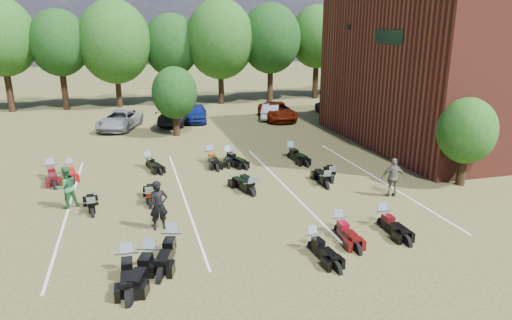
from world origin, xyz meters
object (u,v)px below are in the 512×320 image
object	(u,v)px
person_black	(159,205)
motorcycle_3	(150,268)
motorcycle_14	(52,177)
person_green	(66,187)
car_4	(196,113)
person_grey	(393,178)

from	to	relation	value
person_black	motorcycle_3	size ratio (longest dim) A/B	0.78
motorcycle_3	motorcycle_14	distance (m)	11.79
person_green	motorcycle_3	distance (m)	7.07
motorcycle_3	motorcycle_14	bearing A→B (deg)	130.64
car_4	motorcycle_3	size ratio (longest dim) A/B	1.65
person_black	person_grey	size ratio (longest dim) A/B	1.06
person_black	person_grey	world-z (taller)	person_black
person_black	motorcycle_3	bearing A→B (deg)	-107.45
person_green	motorcycle_3	world-z (taller)	person_green
motorcycle_14	car_4	bearing A→B (deg)	40.32
car_4	person_grey	bearing A→B (deg)	-63.41
person_green	motorcycle_14	xyz separation A→B (m)	(-1.33, 4.64, -0.94)
person_grey	motorcycle_14	xyz separation A→B (m)	(-15.66, 7.24, -0.92)
car_4	person_green	bearing A→B (deg)	-106.39
person_green	person_grey	world-z (taller)	person_green
person_grey	motorcycle_3	bearing A→B (deg)	34.95
car_4	motorcycle_14	xyz separation A→B (m)	(-9.47, -12.43, -0.71)
car_4	person_black	size ratio (longest dim) A/B	2.13
car_4	person_grey	size ratio (longest dim) A/B	2.25
car_4	motorcycle_14	distance (m)	15.64
person_green	car_4	bearing A→B (deg)	-140.73
person_green	motorcycle_14	world-z (taller)	person_green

